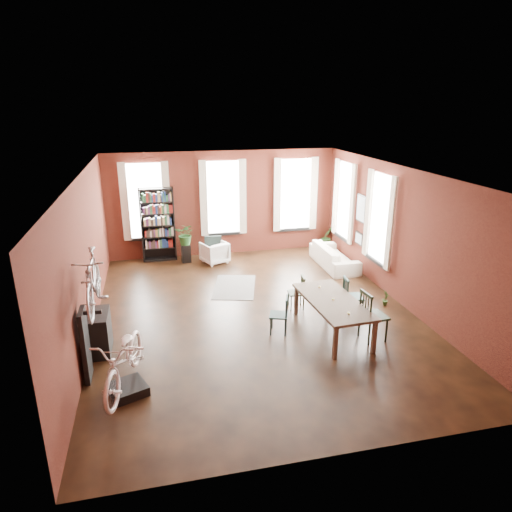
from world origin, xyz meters
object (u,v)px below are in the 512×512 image
object	(u,v)px
console_table	(99,333)
plant_stand	(186,253)
bike_trainer	(128,389)
bookshelf	(158,225)
bicycle_floor	(122,334)
dining_chair_a	(279,315)
dining_chair_c	(374,316)
dining_chair_b	(296,293)
cream_sofa	(334,253)
white_armchair	(214,251)
dining_chair_d	(353,297)
dining_table	(332,316)

from	to	relation	value
console_table	plant_stand	size ratio (longest dim) A/B	1.50
bike_trainer	console_table	xyz separation A→B (m)	(-0.56, 1.51, 0.32)
bookshelf	bicycle_floor	world-z (taller)	bookshelf
dining_chair_a	dining_chair_c	distance (m)	1.92
dining_chair_b	cream_sofa	size ratio (longest dim) A/B	0.37
bicycle_floor	dining_chair_b	bearing A→B (deg)	48.32
white_armchair	cream_sofa	bearing A→B (deg)	139.89
plant_stand	bicycle_floor	world-z (taller)	bicycle_floor
cream_sofa	console_table	size ratio (longest dim) A/B	2.60
dining_chair_a	dining_chair_b	world-z (taller)	dining_chair_a
dining_chair_a	dining_chair_d	size ratio (longest dim) A/B	0.89
white_armchair	bike_trainer	xyz separation A→B (m)	(-2.30, -6.08, -0.27)
white_armchair	dining_chair_b	bearing A→B (deg)	89.06
bike_trainer	plant_stand	bearing A→B (deg)	76.86
dining_table	dining_chair_b	world-z (taller)	dining_chair_b
console_table	dining_chair_b	bearing A→B (deg)	13.29
dining_chair_b	white_armchair	bearing A→B (deg)	-153.37
dining_table	bicycle_floor	size ratio (longest dim) A/B	1.13
cream_sofa	bicycle_floor	distance (m)	7.61
dining_table	cream_sofa	world-z (taller)	cream_sofa
plant_stand	dining_chair_d	bearing A→B (deg)	-53.10
dining_chair_c	console_table	world-z (taller)	dining_chair_c
white_armchair	console_table	world-z (taller)	console_table
cream_sofa	bicycle_floor	bearing A→B (deg)	131.54
dining_chair_c	plant_stand	distance (m)	6.47
dining_chair_b	plant_stand	bearing A→B (deg)	-144.67
dining_chair_c	bookshelf	distance (m)	7.21
dining_chair_d	plant_stand	xyz separation A→B (m)	(-3.35, 4.46, -0.18)
dining_chair_b	bookshelf	size ratio (longest dim) A/B	0.35
bike_trainer	plant_stand	distance (m)	6.52
bike_trainer	bicycle_floor	xyz separation A→B (m)	(-0.00, -0.01, 1.03)
bookshelf	bicycle_floor	distance (m)	6.77
dining_table	bicycle_floor	xyz separation A→B (m)	(-4.09, -1.26, 0.75)
bike_trainer	bookshelf	bearing A→B (deg)	83.87
bookshelf	plant_stand	distance (m)	1.19
dining_table	dining_chair_b	distance (m)	1.33
cream_sofa	dining_chair_a	bearing A→B (deg)	142.94
dining_chair_d	cream_sofa	size ratio (longest dim) A/B	0.43
dining_chair_a	bicycle_floor	size ratio (longest dim) A/B	0.42
dining_chair_a	console_table	bearing A→B (deg)	-70.49
dining_chair_b	bookshelf	bearing A→B (deg)	-139.45
dining_table	cream_sofa	size ratio (longest dim) A/B	1.03
dining_chair_a	bike_trainer	world-z (taller)	dining_chair_a
dining_chair_d	bicycle_floor	xyz separation A→B (m)	(-4.83, -1.89, 0.66)
bookshelf	console_table	world-z (taller)	bookshelf
bicycle_floor	plant_stand	bearing A→B (deg)	90.85
white_armchair	bike_trainer	world-z (taller)	white_armchair
plant_stand	white_armchair	bearing A→B (deg)	-17.58
dining_chair_c	dining_chair_d	bearing A→B (deg)	-7.71
dining_chair_c	white_armchair	bearing A→B (deg)	20.04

